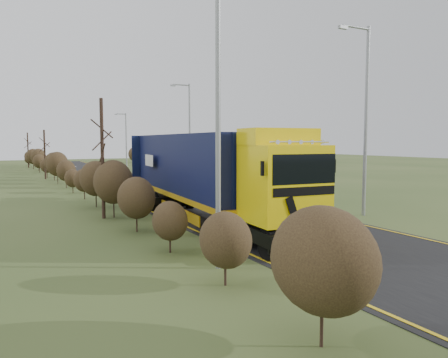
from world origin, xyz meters
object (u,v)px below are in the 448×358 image
lorry (205,171)px  speed_sign (216,168)px  car_blue_sedan (197,171)px  car_red_hatchback (211,180)px  streetlight_near (364,112)px

lorry → speed_sign: 16.58m
lorry → car_blue_sedan: (10.18, 23.02, -1.69)m
car_red_hatchback → car_blue_sedan: car_blue_sedan is taller
lorry → speed_sign: lorry is taller
lorry → speed_sign: bearing=65.3°
car_blue_sedan → speed_sign: bearing=68.6°
car_red_hatchback → car_blue_sedan: bearing=-128.5°
car_blue_sedan → streetlight_near: size_ratio=0.49×
car_red_hatchback → lorry: bearing=41.9°
lorry → car_red_hatchback: size_ratio=4.03×
car_red_hatchback → speed_sign: (0.80, 0.57, 0.96)m
car_red_hatchback → streetlight_near: bearing=72.5°
car_red_hatchback → streetlight_near: 16.81m
lorry → car_red_hatchback: bearing=66.9°
car_blue_sedan → streetlight_near: 25.72m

